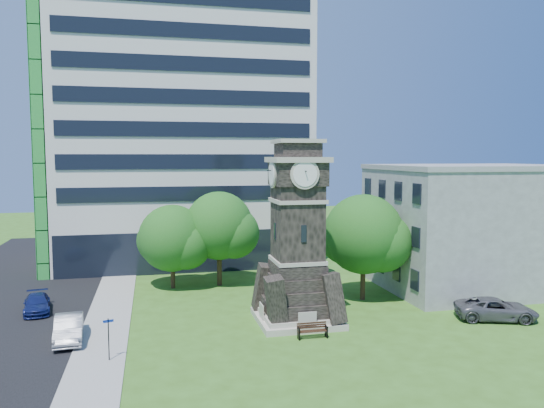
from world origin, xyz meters
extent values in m
plane|color=#355C1A|center=(0.00, 0.00, 0.00)|extent=(160.00, 160.00, 0.00)
cube|color=gray|center=(-9.50, 5.00, 0.03)|extent=(3.00, 70.00, 0.06)
cube|color=#B5B09D|center=(3.00, 2.00, 0.20)|extent=(5.40, 5.40, 0.40)
cube|color=#B5B09D|center=(3.00, 2.00, 0.55)|extent=(4.80, 4.80, 0.30)
cube|color=black|center=(3.00, 2.00, 7.20)|extent=(3.00, 3.00, 6.40)
cube|color=#B5B09D|center=(3.00, 2.00, 4.20)|extent=(3.25, 3.25, 0.25)
cube|color=#B5B09D|center=(3.00, 2.00, 8.20)|extent=(3.25, 3.25, 0.25)
cube|color=black|center=(3.00, 0.48, 6.20)|extent=(0.35, 0.08, 1.10)
cube|color=black|center=(3.00, 2.00, 10.00)|extent=(3.30, 3.30, 1.60)
cube|color=#B5B09D|center=(3.00, 2.00, 10.90)|extent=(3.70, 3.70, 0.35)
cylinder|color=white|center=(3.00, 0.23, 10.00)|extent=(1.56, 0.06, 1.56)
cylinder|color=white|center=(1.23, 2.00, 10.00)|extent=(0.06, 1.56, 1.56)
cube|color=black|center=(3.00, 2.00, 11.50)|extent=(2.60, 2.60, 0.90)
cube|color=#B5B09D|center=(3.00, 2.00, 12.10)|extent=(3.00, 3.00, 0.25)
cube|color=silver|center=(-3.00, 26.00, 14.00)|extent=(25.00, 15.00, 28.00)
cube|color=black|center=(-3.00, 18.80, 2.00)|extent=(24.50, 0.80, 4.00)
cube|color=#9FA1A4|center=(20.00, 8.00, 5.00)|extent=(15.00, 12.00, 10.00)
cube|color=#9FA1A4|center=(20.00, 8.00, 10.20)|extent=(15.20, 12.20, 0.40)
imported|color=#989A9F|center=(-11.49, 1.45, 0.75)|extent=(2.05, 4.71, 1.51)
imported|color=#131C53|center=(-14.59, 8.12, 0.62)|extent=(2.43, 4.49, 1.23)
imported|color=#525157|center=(16.34, -0.69, 0.75)|extent=(5.87, 4.04, 1.49)
cube|color=black|center=(2.14, -1.48, 0.36)|extent=(0.06, 0.47, 0.73)
cube|color=black|center=(3.91, -1.48, 0.36)|extent=(0.06, 0.47, 0.73)
cube|color=black|center=(3.02, -1.48, 0.47)|extent=(1.88, 0.50, 0.04)
cube|color=black|center=(3.02, -1.25, 0.76)|extent=(1.88, 0.04, 0.42)
cylinder|color=black|center=(-8.86, -2.46, 1.19)|extent=(0.06, 0.06, 2.37)
cube|color=#0E2A9B|center=(-8.86, -2.46, 2.23)|extent=(0.57, 0.04, 0.14)
cylinder|color=#332114|center=(-4.82, 13.02, 1.24)|extent=(0.37, 0.37, 2.48)
sphere|color=#256A1F|center=(-4.82, 13.02, 4.27)|extent=(5.62, 5.62, 5.62)
sphere|color=#256A1F|center=(-3.69, 12.46, 3.79)|extent=(4.22, 4.22, 4.22)
sphere|color=#256A1F|center=(-5.80, 13.73, 3.99)|extent=(3.94, 3.94, 3.94)
cylinder|color=#332114|center=(-0.86, 13.13, 1.51)|extent=(0.41, 0.41, 3.02)
sphere|color=#26651E|center=(-0.86, 13.13, 5.19)|extent=(5.86, 5.86, 5.86)
sphere|color=#26651E|center=(0.32, 12.55, 4.61)|extent=(4.39, 4.39, 4.39)
sphere|color=#26651E|center=(-1.88, 13.87, 4.86)|extent=(4.10, 4.10, 4.10)
cylinder|color=#332114|center=(7.63, 15.53, 0.95)|extent=(0.32, 0.32, 1.90)
sphere|color=#245619|center=(7.63, 15.53, 3.28)|extent=(4.05, 4.05, 4.05)
sphere|color=#245619|center=(8.44, 15.13, 2.91)|extent=(3.04, 3.04, 3.04)
sphere|color=#245619|center=(6.92, 16.04, 3.07)|extent=(2.83, 2.83, 2.83)
cylinder|color=#332114|center=(9.44, 6.13, 1.49)|extent=(0.39, 0.39, 2.99)
sphere|color=#215619|center=(9.44, 6.13, 5.14)|extent=(6.16, 6.16, 6.16)
sphere|color=#215619|center=(10.68, 5.51, 4.56)|extent=(4.62, 4.62, 4.62)
sphere|color=#215619|center=(8.36, 6.90, 4.81)|extent=(4.31, 4.31, 4.31)
camera|label=1|loc=(-6.40, -31.71, 11.17)|focal=35.00mm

